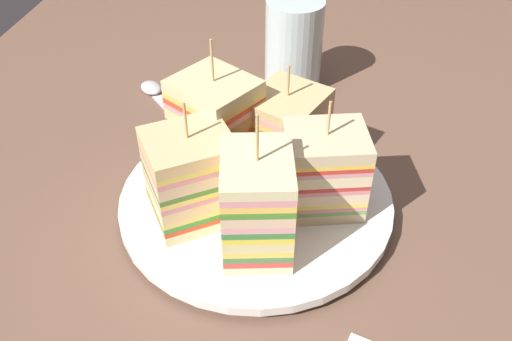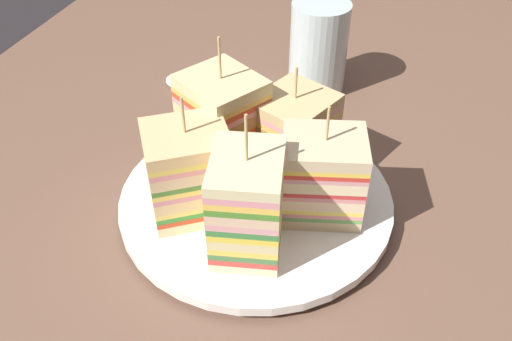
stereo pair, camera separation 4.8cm
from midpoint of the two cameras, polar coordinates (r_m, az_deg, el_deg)
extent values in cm
cube|color=brown|center=(52.10, 2.66, -4.85)|extent=(127.28, 85.05, 1.80)
cylinder|color=white|center=(51.19, 2.70, -3.83)|extent=(15.64, 15.64, 0.78)
cylinder|color=white|center=(50.59, 2.73, -3.12)|extent=(25.23, 25.23, 0.95)
cube|color=beige|center=(48.77, -3.92, -3.55)|extent=(8.92, 9.16, 1.10)
cube|color=#B2844C|center=(49.31, -0.05, -2.83)|extent=(5.23, 3.48, 1.10)
cube|color=#C83F1F|center=(48.22, -3.96, -2.87)|extent=(8.92, 9.16, 0.50)
cube|color=#388836|center=(47.87, -3.99, -2.43)|extent=(8.92, 9.16, 0.50)
cube|color=#ECCB64|center=(47.54, -4.01, -1.98)|extent=(8.92, 9.16, 0.50)
cube|color=beige|center=(47.00, -4.06, -1.26)|extent=(8.92, 9.16, 1.10)
cube|color=#B2844C|center=(47.57, -0.05, -0.54)|extent=(5.23, 3.48, 1.10)
cube|color=pink|center=(46.48, -4.10, -0.52)|extent=(8.92, 9.16, 0.50)
cube|color=#F1CD61|center=(46.15, -4.13, -0.04)|extent=(8.92, 9.16, 0.50)
cube|color=#487C32|center=(45.83, -4.16, 0.44)|extent=(8.92, 9.16, 0.50)
cube|color=beige|center=(45.32, -4.21, 1.22)|extent=(8.92, 9.16, 1.10)
cube|color=#9E7242|center=(45.91, -0.06, 1.93)|extent=(5.23, 3.48, 1.10)
cube|color=pink|center=(44.82, -4.26, 2.01)|extent=(8.92, 9.16, 0.50)
cube|color=#E7CF5A|center=(44.51, -4.29, 2.52)|extent=(8.92, 9.16, 0.50)
cube|color=#DFBC82|center=(44.03, -4.34, 3.35)|extent=(8.92, 9.16, 1.10)
cylinder|color=tan|center=(42.76, -4.48, 5.69)|extent=(0.24, 0.24, 3.28)
cube|color=beige|center=(45.75, 2.16, -7.37)|extent=(7.87, 6.72, 0.92)
cube|color=#9E7242|center=(48.11, 2.47, -4.39)|extent=(1.30, 5.34, 0.92)
cube|color=#DC3F37|center=(45.19, 2.18, -6.72)|extent=(7.87, 6.72, 0.60)
cube|color=#487A42|center=(44.76, 2.20, -6.20)|extent=(7.87, 6.72, 0.60)
cube|color=#F4CE50|center=(44.33, 2.22, -5.67)|extent=(7.87, 6.72, 0.60)
cube|color=beige|center=(43.79, 2.25, -4.98)|extent=(7.87, 6.72, 0.92)
cube|color=#B2844C|center=(46.25, 2.57, -2.00)|extent=(1.30, 5.34, 0.92)
cube|color=yellow|center=(43.26, 2.27, -4.27)|extent=(7.87, 6.72, 0.60)
cube|color=#3A833D|center=(42.84, 2.29, -3.70)|extent=(7.87, 6.72, 0.60)
cube|color=#E5A1A3|center=(42.43, 2.31, -3.12)|extent=(7.87, 6.72, 0.60)
cube|color=beige|center=(41.92, 2.34, -2.37)|extent=(7.87, 6.72, 0.92)
cube|color=#9E7242|center=(44.48, 2.67, 0.58)|extent=(1.30, 5.34, 0.92)
cube|color=#4B8C2E|center=(41.41, 2.37, -1.60)|extent=(7.87, 6.72, 0.60)
cube|color=#FBCE56|center=(41.02, 2.39, -0.98)|extent=(7.87, 6.72, 0.60)
cube|color=pink|center=(40.63, 2.41, -0.35)|extent=(7.87, 6.72, 0.60)
cube|color=beige|center=(40.14, 2.44, 0.47)|extent=(7.87, 6.72, 0.92)
cylinder|color=tan|center=(38.60, 2.54, 3.30)|extent=(0.24, 0.24, 4.03)
cube|color=beige|center=(49.50, 9.55, -3.35)|extent=(7.26, 8.12, 1.08)
cube|color=#9E7242|center=(49.19, 5.61, -3.22)|extent=(5.56, 1.61, 1.08)
cube|color=#65A550|center=(48.99, 9.65, -2.71)|extent=(7.26, 8.12, 0.42)
cube|color=pink|center=(48.70, 9.70, -2.34)|extent=(7.26, 8.12, 0.42)
cube|color=#F8D950|center=(48.42, 9.76, -1.97)|extent=(7.26, 8.12, 0.42)
cube|color=beige|center=(47.92, 9.85, -1.30)|extent=(7.26, 8.12, 1.08)
cube|color=#9E7242|center=(47.61, 5.79, -1.16)|extent=(5.56, 1.61, 1.08)
cube|color=pink|center=(47.43, 9.95, -0.62)|extent=(7.26, 8.12, 0.42)
cube|color=red|center=(47.16, 10.01, -0.23)|extent=(7.26, 8.12, 0.42)
cube|color=beige|center=(46.68, 10.12, 0.48)|extent=(7.26, 8.12, 1.08)
cube|color=#B2844C|center=(46.36, 5.95, 0.64)|extent=(5.56, 1.61, 1.08)
cube|color=pink|center=(46.21, 10.22, 1.20)|extent=(7.26, 8.12, 0.42)
cube|color=red|center=(45.95, 10.28, 1.61)|extent=(7.26, 8.12, 0.42)
cube|color=#FCCF4A|center=(45.69, 10.34, 2.02)|extent=(7.26, 8.12, 0.42)
cube|color=beige|center=(45.23, 10.46, 2.77)|extent=(7.26, 8.12, 1.08)
cylinder|color=tan|center=(44.00, 10.78, 4.98)|extent=(0.24, 0.24, 3.18)
cube|color=#DCB489|center=(53.83, 6.35, 1.15)|extent=(8.89, 8.54, 1.00)
cube|color=#B2844C|center=(51.67, 4.12, -0.63)|extent=(2.76, 5.70, 1.00)
cube|color=red|center=(53.36, 6.41, 1.78)|extent=(8.89, 8.54, 0.51)
cube|color=#F4CF52|center=(53.05, 6.45, 2.21)|extent=(8.89, 8.54, 0.51)
cube|color=beige|center=(52.59, 6.51, 2.86)|extent=(8.89, 8.54, 1.00)
cube|color=#B2844C|center=(50.38, 4.22, 1.11)|extent=(2.76, 5.70, 1.00)
cube|color=#40842F|center=(52.14, 6.57, 3.52)|extent=(8.89, 8.54, 0.51)
cube|color=#E5A396|center=(51.84, 6.61, 3.97)|extent=(8.89, 8.54, 0.51)
cube|color=#E0BC5B|center=(51.54, 6.65, 4.43)|extent=(8.89, 8.54, 0.51)
cube|color=#E1B97E|center=(51.11, 6.71, 5.12)|extent=(8.89, 8.54, 1.00)
cube|color=#B2844C|center=(48.83, 4.36, 3.41)|extent=(2.76, 5.70, 1.00)
cube|color=#E4BF59|center=(50.68, 6.78, 5.81)|extent=(8.89, 8.54, 0.51)
cube|color=#EDA4A7|center=(50.40, 6.82, 6.29)|extent=(8.89, 8.54, 0.51)
cube|color=#D5BA7E|center=(49.98, 6.89, 7.01)|extent=(8.89, 8.54, 1.00)
cylinder|color=tan|center=(48.89, 7.08, 9.03)|extent=(0.24, 0.24, 3.13)
cube|color=#DEB583|center=(53.67, -0.78, 1.40)|extent=(8.97, 9.19, 1.15)
cube|color=#9E7242|center=(51.70, 1.65, -0.39)|extent=(5.30, 3.49, 1.15)
cube|color=#D54137|center=(53.15, -0.79, 2.11)|extent=(8.97, 9.19, 0.54)
cube|color=#E3C262|center=(52.82, -0.80, 2.57)|extent=(8.97, 9.19, 0.54)
cube|color=#59B14B|center=(52.49, -0.80, 3.04)|extent=(8.97, 9.19, 0.54)
cube|color=beige|center=(51.98, -0.81, 3.78)|extent=(8.97, 9.19, 1.15)
cube|color=#9E7242|center=(49.95, 1.70, 2.02)|extent=(5.30, 3.49, 1.15)
cube|color=pink|center=(51.49, -0.82, 4.53)|extent=(8.97, 9.19, 0.54)
cube|color=#E0C35E|center=(51.18, -0.82, 5.02)|extent=(8.97, 9.19, 0.54)
cube|color=#D94525|center=(50.87, -0.83, 5.52)|extent=(8.97, 9.19, 0.54)
cube|color=#DFC284|center=(50.39, -0.84, 6.31)|extent=(8.97, 9.19, 1.15)
cube|color=#9E7242|center=(48.29, 1.77, 4.60)|extent=(5.30, 3.49, 1.15)
cube|color=pink|center=(49.93, -0.85, 7.11)|extent=(8.97, 9.19, 0.54)
cube|color=#D74424|center=(49.63, -0.85, 7.63)|extent=(8.97, 9.19, 0.54)
cube|color=#F1BC56|center=(49.34, -0.86, 8.16)|extent=(8.97, 9.19, 0.54)
cube|color=beige|center=(48.90, -0.87, 9.00)|extent=(8.97, 9.19, 1.15)
cylinder|color=tan|center=(47.62, -0.90, 11.64)|extent=(0.24, 0.24, 3.99)
cylinder|color=#DCBE74|center=(49.69, 2.19, -2.77)|extent=(5.25, 5.26, 0.78)
cylinder|color=#D9C063|center=(49.39, 2.08, -2.37)|extent=(4.34, 4.33, 0.73)
cylinder|color=#EFC76B|center=(48.71, 0.11, -2.80)|extent=(4.29, 4.28, 0.63)
cylinder|color=#E5C074|center=(47.74, 0.83, -2.65)|extent=(5.58, 5.55, 0.97)
cylinder|color=#DCCC61|center=(49.14, 2.77, -1.56)|extent=(5.02, 5.02, 0.60)
cylinder|color=#D8B664|center=(48.07, -0.91, -1.04)|extent=(6.13, 6.13, 0.38)
cube|color=silver|center=(64.33, -4.31, 6.26)|extent=(8.57, 8.16, 0.25)
ellipsoid|color=silver|center=(69.40, -6.48, 9.24)|extent=(4.00, 3.96, 1.00)
cylinder|color=silver|center=(66.74, 8.70, 12.57)|extent=(6.88, 6.88, 10.91)
cylinder|color=white|center=(67.98, 8.48, 10.62)|extent=(6.33, 6.33, 5.67)
camera|label=1|loc=(0.02, -87.14, 2.42)|focal=38.06mm
camera|label=2|loc=(0.02, 92.86, -2.42)|focal=38.06mm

